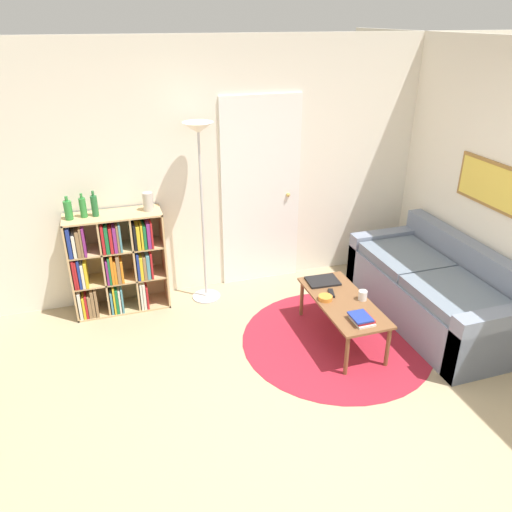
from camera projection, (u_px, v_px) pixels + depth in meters
ground_plane at (331, 439)px, 3.59m from camera, size 14.00×14.00×0.00m
wall_back at (235, 171)px, 5.18m from camera, size 7.15×0.11×2.60m
wall_right at (486, 187)px, 4.66m from camera, size 0.08×5.49×2.60m
rug at (336, 340)px, 4.67m from camera, size 1.76×1.76×0.01m
bookshelf at (115, 263)px, 4.97m from camera, size 0.92×0.34×1.03m
floor_lamp at (200, 160)px, 4.73m from camera, size 0.30×0.30×1.86m
couch at (437, 292)px, 4.91m from camera, size 0.87×1.89×0.79m
coffee_table at (343, 305)px, 4.54m from camera, size 0.47×1.06×0.41m
laptop at (323, 281)px, 4.83m from camera, size 0.32×0.25×0.02m
bowl at (325, 298)px, 4.53m from camera, size 0.13×0.13×0.04m
book_stack_on_table at (362, 319)px, 4.20m from camera, size 0.17×0.21×0.06m
cup at (363, 295)px, 4.52m from camera, size 0.08×0.08×0.09m
remote at (331, 293)px, 4.62m from camera, size 0.08×0.15×0.02m
bottle_left at (68, 210)px, 4.60m from camera, size 0.07×0.07×0.23m
bottle_middle at (83, 207)px, 4.65m from camera, size 0.06×0.06×0.23m
bottle_right at (95, 206)px, 4.67m from camera, size 0.06×0.06×0.25m
vase_on_shelf at (148, 202)px, 4.81m from camera, size 0.10×0.10×0.18m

